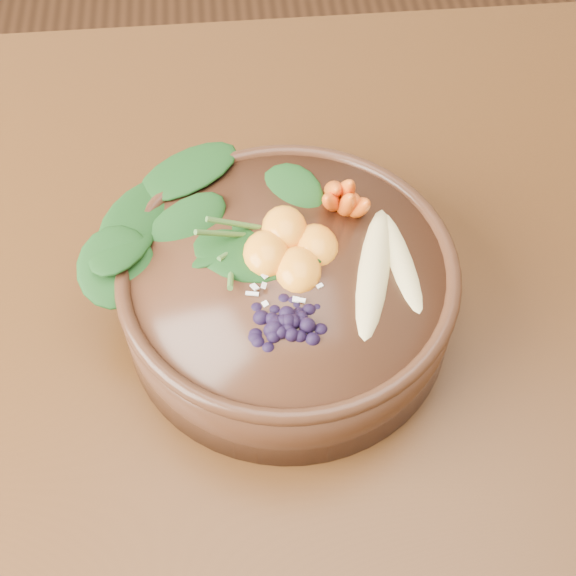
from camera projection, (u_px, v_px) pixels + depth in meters
name	position (u px, v px, depth m)	size (l,w,h in m)	color
ground	(447.00, 517.00, 1.45)	(4.00, 4.00, 0.00)	#381E0F
dining_table	(539.00, 314.00, 0.92)	(1.60, 0.90, 0.75)	#331C0C
stoneware_bowl	(288.00, 294.00, 0.77)	(0.32, 0.32, 0.09)	#3E2315
kale_heap	(238.00, 195.00, 0.76)	(0.21, 0.19, 0.05)	#163F14
carrot_cluster	(352.00, 168.00, 0.75)	(0.07, 0.07, 0.09)	orange
banana_halves	(389.00, 256.00, 0.72)	(0.09, 0.18, 0.03)	#E0CC84
mandarin_cluster	(291.00, 239.00, 0.73)	(0.09, 0.10, 0.03)	orange
blueberry_pile	(289.00, 313.00, 0.68)	(0.15, 0.11, 0.04)	black
coconut_flakes	(290.00, 284.00, 0.72)	(0.10, 0.08, 0.01)	white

